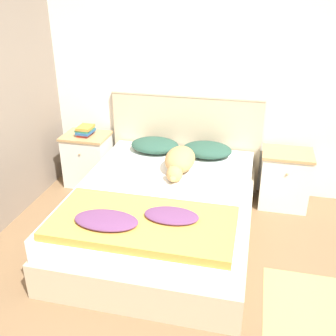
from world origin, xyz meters
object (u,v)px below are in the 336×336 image
object	(u,v)px
nightstand_right	(284,179)
book_stack	(85,130)
pillow_left	(155,145)
pillow_right	(207,150)
nightstand_left	(88,159)
dog	(180,161)
bed	(163,212)

from	to	relation	value
nightstand_right	book_stack	world-z (taller)	book_stack
pillow_left	pillow_right	bearing A→B (deg)	0.00
nightstand_left	book_stack	distance (m)	0.36
nightstand_right	pillow_right	size ratio (longest dim) A/B	1.17
pillow_right	book_stack	world-z (taller)	book_stack
pillow_right	dog	world-z (taller)	dog
bed	dog	xyz separation A→B (m)	(0.08, 0.38, 0.37)
bed	book_stack	distance (m)	1.46
pillow_right	bed	bearing A→B (deg)	-109.65
nightstand_left	dog	size ratio (longest dim) A/B	0.93
bed	dog	size ratio (longest dim) A/B	3.18
bed	nightstand_right	bearing A→B (deg)	37.32
pillow_left	book_stack	world-z (taller)	book_stack
nightstand_left	book_stack	bearing A→B (deg)	-62.87
book_stack	nightstand_left	bearing A→B (deg)	117.13
bed	pillow_left	bearing A→B (deg)	109.65
nightstand_left	nightstand_right	bearing A→B (deg)	0.00
nightstand_left	pillow_right	size ratio (longest dim) A/B	1.17
pillow_right	dog	distance (m)	0.48
book_stack	bed	bearing A→B (deg)	-37.15
pillow_right	book_stack	size ratio (longest dim) A/B	2.31
pillow_left	pillow_right	size ratio (longest dim) A/B	1.00
pillow_left	pillow_right	world-z (taller)	same
bed	pillow_right	xyz separation A→B (m)	(0.29, 0.80, 0.33)
nightstand_left	pillow_left	xyz separation A→B (m)	(0.83, -0.05, 0.27)
nightstand_right	pillow_left	world-z (taller)	pillow_left
nightstand_right	book_stack	bearing A→B (deg)	-179.79
dog	book_stack	distance (m)	1.28
bed	nightstand_right	xyz separation A→B (m)	(1.12, 0.85, 0.06)
bed	dog	bearing A→B (deg)	78.54
pillow_left	dog	world-z (taller)	dog
dog	nightstand_left	bearing A→B (deg)	158.41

